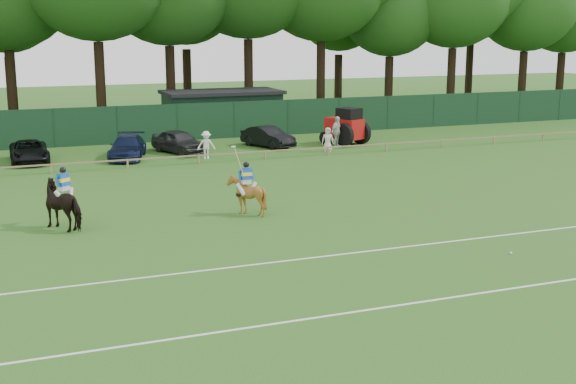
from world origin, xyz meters
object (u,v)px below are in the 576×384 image
estate_black (268,137)px  tractor (346,127)px  hatch_grey (179,141)px  spectator_mid (337,132)px  utility_shed (222,111)px  sedan_navy (127,147)px  suv_black (29,151)px  horse_dark (65,204)px  polo_ball (511,253)px  horse_chestnut (247,195)px  spectator_right (328,140)px  spectator_left (206,145)px

estate_black → tractor: bearing=-30.5°
hatch_grey → spectator_mid: spectator_mid is taller
utility_shed → sedan_navy: bearing=-133.5°
suv_black → horse_dark: bearing=-87.8°
spectator_mid → polo_ball: (-4.49, -23.56, -0.95)m
estate_black → polo_ball: estate_black is taller
suv_black → estate_black: size_ratio=1.13×
horse_chestnut → spectator_right: size_ratio=1.09×
horse_dark → polo_ball: (13.71, -9.16, -0.89)m
hatch_grey → spectator_right: bearing=-40.6°
suv_black → hatch_grey: (8.71, 0.12, 0.09)m
suv_black → sedan_navy: bearing=-7.2°
horse_chestnut → estate_black: 17.98m
hatch_grey → sedan_navy: bearing=172.7°
suv_black → spectator_right: bearing=-8.3°
utility_shed → spectator_left: bearing=-111.4°
polo_ball → horse_dark: bearing=146.2°
spectator_mid → utility_shed: (-4.74, 9.53, 0.55)m
horse_dark → hatch_grey: bearing=-153.4°
horse_chestnut → utility_shed: (6.30, 24.38, 0.72)m
estate_black → spectator_right: (2.79, -3.08, 0.09)m
sedan_navy → utility_shed: (8.44, 8.88, 0.87)m
estate_black → spectator_right: size_ratio=2.65×
horse_dark → polo_ball: size_ratio=24.57×
horse_dark → spectator_mid: 23.21m
suv_black → estate_black: 14.56m
spectator_left → tractor: bearing=23.1°
horse_dark → spectator_left: bearing=-160.7°
suv_black → spectator_right: (17.35, -2.77, 0.13)m
horse_dark → sedan_navy: horse_dark is taller
spectator_mid → spectator_right: size_ratio=1.33×
spectator_mid → polo_ball: 24.00m
spectator_mid → polo_ball: spectator_mid is taller
suv_black → spectator_right: 17.57m
sedan_navy → polo_ball: sedan_navy is taller
estate_black → spectator_mid: size_ratio=2.00×
spectator_left → tractor: tractor is taller
polo_ball → spectator_right: bearing=81.7°
suv_black → spectator_mid: (18.60, -1.40, 0.37)m
estate_black → spectator_left: 5.60m
suv_black → sedan_navy: (5.42, -0.75, 0.04)m
horse_dark → estate_black: bearing=-167.1°
horse_dark → suv_black: size_ratio=0.49×
spectator_left → spectator_mid: size_ratio=0.81×
sedan_navy → estate_black: size_ratio=1.15×
spectator_right → tractor: (2.34, 2.26, 0.39)m
horse_dark → spectator_right: 21.37m
estate_black → polo_ball: 25.28m
horse_chestnut → spectator_right: 16.65m
polo_ball → spectator_left: bearing=101.1°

